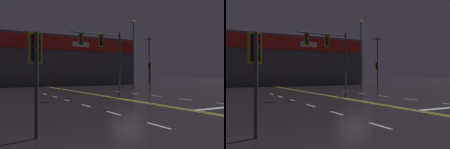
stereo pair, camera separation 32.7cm
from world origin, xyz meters
The scene contains 8 objects.
ground_plane centered at (0.00, 0.00, 0.00)m, with size 200.00×200.00×0.00m, color black.
road_markings centered at (0.72, -1.12, 0.00)m, with size 12.79×60.00×0.01m.
traffic_signal_median centered at (-1.29, 2.18, 4.30)m, with size 4.58×0.36×5.63m.
traffic_signal_corner_northeast centered at (9.98, 10.27, 2.71)m, with size 0.42×0.36×3.69m.
traffic_signal_corner_southwest centered at (-8.85, -8.62, 2.42)m, with size 0.42×0.36×3.30m.
streetlight_near_right centered at (10.12, 14.41, 6.40)m, with size 0.56×0.56×10.12m.
building_backdrop centered at (0.00, 31.26, 4.60)m, with size 36.39×10.23×9.16m.
utility_pole_row centered at (1.28, 26.28, 5.04)m, with size 45.82×0.26×10.14m.
Camera 2 is at (-10.20, -16.71, 1.96)m, focal length 40.00 mm.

